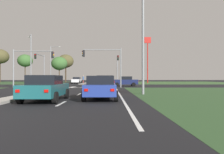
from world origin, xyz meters
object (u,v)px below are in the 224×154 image
Objects in this scene: car_blue_near at (101,87)px; traffic_signal_near_left at (29,61)px; traffic_signal_far_left at (41,64)px; treeline_third at (66,61)px; street_lamp_near at (141,31)px; car_maroon_fifth at (105,83)px; traffic_signal_far_right at (118,65)px; treeline_second at (25,61)px; traffic_signal_near_right at (106,60)px; car_white_fourth at (77,80)px; pedestrian_at_median at (83,78)px; street_lamp_third at (52,63)px; fastfood_pole_sign at (148,50)px; treeline_fourth at (59,63)px; street_lamp_second at (31,57)px; car_navy_third at (125,81)px; treeline_near at (0,57)px; car_teal_second at (46,88)px.

car_blue_near is 19.36m from traffic_signal_near_left.
traffic_signal_far_left is 0.69× the size of treeline_third.
street_lamp_near is 50.02m from treeline_third.
car_maroon_fifth is 0.47× the size of treeline_third.
treeline_third is at bearing 123.61° from traffic_signal_far_right.
treeline_second is (-26.66, 51.72, 6.17)m from car_blue_near.
treeline_third is at bearing 110.98° from traffic_signal_near_right.
street_lamp_near is (16.24, -23.25, 1.04)m from traffic_signal_far_left.
car_white_fourth is 0.51× the size of treeline_third.
pedestrian_at_median is (7.34, 7.69, -2.97)m from traffic_signal_far_left.
street_lamp_near is at bearing -58.10° from treeline_second.
traffic_signal_far_left reaches higher than car_maroon_fifth.
street_lamp_third is (-6.32, 0.23, 4.40)m from car_white_fourth.
traffic_signal_far_left is at bearing -149.04° from fastfood_pole_sign.
car_white_fourth is 0.57× the size of treeline_fourth.
traffic_signal_far_left is at bearing 56.16° from street_lamp_second.
traffic_signal_near_left is at bearing 139.72° from street_lamp_near.
street_lamp_third is (-14.08, 21.72, 1.28)m from traffic_signal_near_right.
car_navy_third is at bearing -46.75° from treeline_second.
street_lamp_third is at bearing 122.96° from traffic_signal_near_right.
traffic_signal_near_left is 10.93m from traffic_signal_near_right.
fastfood_pole_sign is at bearing 57.95° from traffic_signal_far_right.
street_lamp_near is 57.88m from treeline_near.
street_lamp_near is (3.15, 3.83, 4.49)m from car_blue_near.
pedestrian_at_median is (-5.75, 34.77, 0.49)m from car_blue_near.
car_navy_third is at bearing 55.62° from traffic_signal_near_right.
car_maroon_fifth is 0.34× the size of fastfood_pole_sign.
street_lamp_second is (-11.17, 26.09, 4.58)m from car_teal_second.
pedestrian_at_median is (-8.81, 14.64, 0.43)m from car_navy_third.
traffic_signal_near_left is 0.66× the size of treeline_third.
treeline_near reaches higher than traffic_signal_near_right.
treeline_third reaches higher than car_maroon_fifth.
treeline_third is at bearing 158.48° from fastfood_pole_sign.
treeline_fourth is (-11.70, 49.47, 5.03)m from car_teal_second.
street_lamp_near is at bearing -54.31° from car_maroon_fifth.
car_navy_third is 18.70m from street_lamp_second.
car_teal_second is 9.61m from car_maroon_fifth.
street_lamp_second is 0.77× the size of fastfood_pole_sign.
treeline_near reaches higher than street_lamp_third.
traffic_signal_near_right reaches higher than car_white_fourth.
fastfood_pole_sign is at bearing 9.07° from street_lamp_third.
car_maroon_fifth is 13.67m from traffic_signal_near_left.
traffic_signal_near_right reaches higher than car_teal_second.
car_teal_second is 29.13m from traffic_signal_far_right.
pedestrian_at_median is (-7.86, 7.24, -2.80)m from traffic_signal_far_right.
car_navy_third is at bearing 17.53° from traffic_signal_near_left.
traffic_signal_far_left is 28.26m from treeline_second.
traffic_signal_far_right is 0.67× the size of treeline_third.
traffic_signal_far_right is 11.98m from traffic_signal_near_right.
treeline_near is (-43.92, 7.45, -1.09)m from fastfood_pole_sign.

